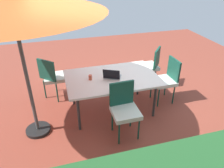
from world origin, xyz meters
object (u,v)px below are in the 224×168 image
chair_southwest (150,65)px  cup (90,77)px  chair_west (166,78)px  chair_southeast (53,76)px  laptop (112,76)px  chair_north (124,108)px  dining_table (112,79)px

chair_southwest → cup: chair_southwest is taller
chair_west → chair_southeast: bearing=-109.2°
chair_west → cup: 1.67m
chair_west → laptop: bearing=-87.4°
chair_southeast → chair_southwest: same height
chair_west → chair_southwest: same height
cup → laptop: bearing=173.2°
chair_north → laptop: 0.74m
dining_table → cup: bearing=-1.2°
dining_table → chair_southwest: (-1.18, -0.78, -0.17)m
cup → dining_table: bearing=178.8°
dining_table → cup: 0.44m
chair_west → chair_north: same height
chair_north → cup: 0.90m
chair_southeast → laptop: laptop is taller
laptop → cup: 0.42m
chair_north → cup: chair_north is taller
chair_southwest → laptop: bearing=-16.0°
chair_southeast → chair_west: bearing=-154.4°
chair_west → chair_north: (1.21, 0.76, 0.00)m
chair_southeast → cup: bearing=174.8°
dining_table → laptop: size_ratio=4.51×
chair_southeast → laptop: size_ratio=2.48×
chair_southeast → chair_southwest: bearing=-136.9°
chair_west → cup: bearing=-90.0°
dining_table → chair_southeast: size_ratio=1.82×
chair_southwest → dining_table: bearing=-17.1°
dining_table → cup: (0.42, -0.01, 0.10)m
chair_southwest → chair_west: bearing=42.7°
chair_west → chair_southeast: size_ratio=1.00×
chair_southeast → chair_north: bearing=170.3°
chair_southwest → chair_southeast: bearing=-51.3°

